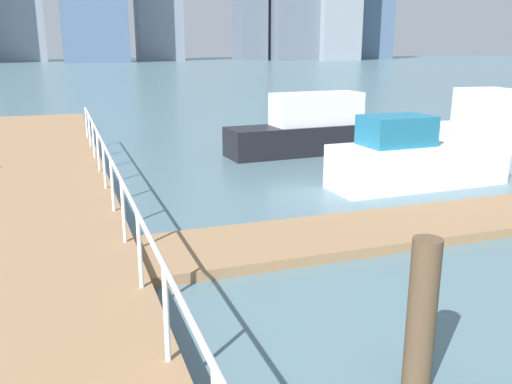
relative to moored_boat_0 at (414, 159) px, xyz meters
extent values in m
plane|color=slate|center=(-4.52, 5.86, -0.71)|extent=(300.00, 300.00, 0.00)
cube|color=#93704C|center=(-0.46, -2.98, -0.62)|extent=(15.12, 2.00, 0.18)
cylinder|color=white|center=(-7.67, -6.61, 0.21)|extent=(0.06, 0.06, 1.05)
cylinder|color=white|center=(-7.67, -4.74, 0.21)|extent=(0.06, 0.06, 1.05)
cylinder|color=white|center=(-7.67, -2.86, 0.21)|extent=(0.06, 0.06, 1.05)
cylinder|color=white|center=(-7.67, -0.98, 0.21)|extent=(0.06, 0.06, 1.05)
cylinder|color=white|center=(-7.67, 0.90, 0.21)|extent=(0.06, 0.06, 1.05)
cylinder|color=white|center=(-7.67, 2.77, 0.21)|extent=(0.06, 0.06, 1.05)
cylinder|color=white|center=(-7.67, 4.65, 0.21)|extent=(0.06, 0.06, 1.05)
cylinder|color=white|center=(-7.67, 6.53, 0.21)|extent=(0.06, 0.06, 1.05)
cylinder|color=white|center=(-7.67, 8.40, 0.21)|extent=(0.06, 0.06, 1.05)
cylinder|color=white|center=(-7.67, -4.74, 0.74)|extent=(0.06, 26.28, 0.06)
cylinder|color=brown|center=(-5.14, -7.35, 0.13)|extent=(0.31, 0.31, 1.68)
cylinder|color=#473826|center=(1.56, 2.01, 0.08)|extent=(0.32, 0.32, 1.57)
cube|color=white|center=(0.12, 0.00, -0.15)|extent=(4.76, 1.56, 1.12)
cube|color=#1E6B8C|center=(-0.61, -0.01, 0.78)|extent=(1.73, 1.20, 0.74)
cube|color=black|center=(0.17, 5.08, -0.23)|extent=(7.38, 1.84, 0.97)
cube|color=white|center=(-0.37, 5.06, 0.79)|extent=(3.11, 1.32, 1.06)
cube|color=white|center=(5.96, 3.21, -0.22)|extent=(5.27, 2.28, 0.98)
cube|color=white|center=(5.08, 3.30, 0.86)|extent=(1.74, 1.57, 1.17)
cube|color=slate|center=(73.75, 127.02, 13.35)|extent=(10.54, 14.22, 28.12)
camera|label=1|loc=(-8.50, -11.63, 2.84)|focal=38.34mm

